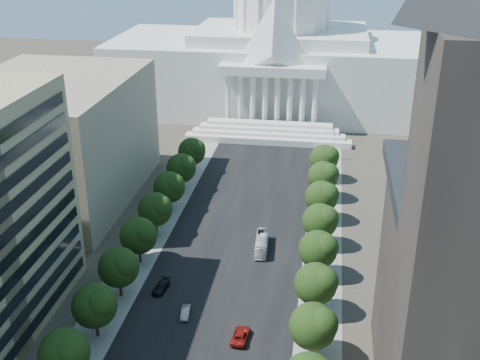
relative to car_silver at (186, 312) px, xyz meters
The scene contains 28 objects.
road_asphalt 34.60m from the car_silver, 82.40° to the left, with size 30.00×260.00×0.01m, color black.
sidewalk_left 37.21m from the car_silver, 112.82° to the left, with size 8.00×260.00×0.02m, color gray.
sidewalk_right 41.62m from the car_silver, 55.49° to the left, with size 8.00×260.00×0.02m, color gray.
capitol 130.70m from the car_silver, 87.97° to the left, with size 120.00×56.00×73.00m.
office_block_left_far 63.65m from the car_silver, 134.44° to the left, with size 38.00×52.00×30.00m, color gray.
tree_l_c 24.51m from the car_silver, 123.32° to the right, with size 7.79×7.60×9.97m.
tree_l_d 16.34m from the car_silver, 148.87° to the right, with size 7.79×7.60×9.97m.
tree_l_e 14.87m from the car_silver, 162.62° to the left, with size 7.79×7.60×9.97m.
tree_l_f 21.53m from the car_silver, 129.11° to the left, with size 7.79×7.60×9.97m.
tree_l_g 31.52m from the car_silver, 114.97° to the left, with size 7.79×7.60×9.97m.
tree_l_h 42.57m from the car_silver, 108.07° to the left, with size 7.79×7.60×9.97m.
tree_l_i 54.02m from the car_silver, 104.10° to the left, with size 7.79×7.60×9.97m.
tree_l_j 65.67m from the car_silver, 101.54° to the left, with size 7.79×7.60×9.97m.
tree_r_d 24.91m from the car_silver, 19.03° to the right, with size 7.79×7.60×9.97m.
tree_r_e 23.98m from the car_silver, 10.14° to the left, with size 7.79×7.60×9.97m.
tree_r_f 28.59m from the car_silver, 35.09° to the left, with size 7.79×7.60×9.97m.
tree_r_g 36.71m from the car_silver, 50.80° to the left, with size 7.79×7.60×9.97m.
tree_r_h 46.54m from the car_silver, 60.25° to the left, with size 7.79×7.60×9.97m.
tree_r_i 57.20m from the car_silver, 66.26° to the left, with size 7.79×7.60×9.97m.
tree_r_j 68.31m from the car_silver, 70.33° to the left, with size 7.79×7.60×9.97m.
streetlight_c 25.38m from the car_silver, ahead, with size 2.61×0.44×9.00m.
streetlight_d 38.52m from the car_silver, 50.11° to the left, with size 2.61×0.44×9.00m.
streetlight_e 59.77m from the car_silver, 65.73° to the left, with size 2.61×0.44×9.00m.
streetlight_f 83.14m from the car_silver, 72.84° to the left, with size 2.61×0.44×9.00m.
car_silver is the anchor object (origin of this frame).
car_red 11.80m from the car_silver, 25.20° to the right, with size 2.63×5.69×1.58m, color maroon.
car_dark_b 9.52m from the car_silver, 132.68° to the left, with size 2.11×5.18×1.50m, color black.
city_bus 27.30m from the car_silver, 67.09° to the left, with size 2.44×10.42×2.90m, color silver.
Camera 1 is at (18.38, -30.07, 65.32)m, focal length 45.00 mm.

